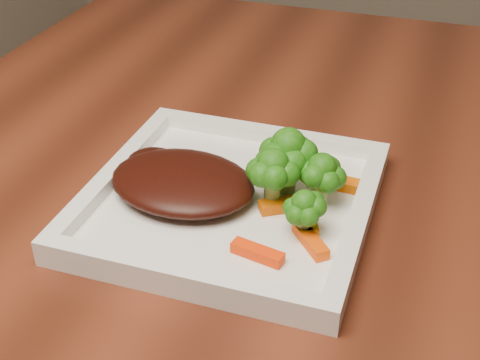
% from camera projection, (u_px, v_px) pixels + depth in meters
% --- Properties ---
extents(plate, '(0.27, 0.27, 0.01)m').
position_uv_depth(plate, '(230.00, 205.00, 0.66)').
color(plate, white).
rests_on(plate, dining_table).
extents(steak, '(0.16, 0.13, 0.03)m').
position_uv_depth(steak, '(182.00, 182.00, 0.65)').
color(steak, '#380D08').
rests_on(steak, plate).
extents(broccoli_0, '(0.07, 0.07, 0.07)m').
position_uv_depth(broccoli_0, '(288.00, 160.00, 0.65)').
color(broccoli_0, '#205C0F').
rests_on(broccoli_0, plate).
extents(broccoli_1, '(0.07, 0.07, 0.06)m').
position_uv_depth(broccoli_1, '(321.00, 176.00, 0.63)').
color(broccoli_1, '#105F0F').
rests_on(broccoli_1, plate).
extents(broccoli_2, '(0.05, 0.05, 0.06)m').
position_uv_depth(broccoli_2, '(304.00, 208.00, 0.59)').
color(broccoli_2, '#267213').
rests_on(broccoli_2, plate).
extents(broccoli_3, '(0.08, 0.08, 0.06)m').
position_uv_depth(broccoli_3, '(273.00, 178.00, 0.63)').
color(broccoli_3, '#2A7413').
rests_on(broccoli_3, plate).
extents(carrot_0, '(0.05, 0.02, 0.01)m').
position_uv_depth(carrot_0, '(257.00, 253.00, 0.58)').
color(carrot_0, '#FF3504').
rests_on(carrot_0, plate).
extents(carrot_1, '(0.04, 0.05, 0.01)m').
position_uv_depth(carrot_1, '(310.00, 240.00, 0.59)').
color(carrot_1, '#F84A04').
rests_on(carrot_1, plate).
extents(carrot_3, '(0.06, 0.02, 0.01)m').
position_uv_depth(carrot_3, '(344.00, 184.00, 0.67)').
color(carrot_3, '#DF5A03').
rests_on(carrot_3, plate).
extents(carrot_5, '(0.04, 0.06, 0.01)m').
position_uv_depth(carrot_5, '(306.00, 216.00, 0.62)').
color(carrot_5, '#CB6303').
rests_on(carrot_5, plate).
extents(carrot_6, '(0.05, 0.04, 0.01)m').
position_uv_depth(carrot_6, '(288.00, 204.00, 0.64)').
color(carrot_6, '#D75703').
rests_on(carrot_6, plate).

